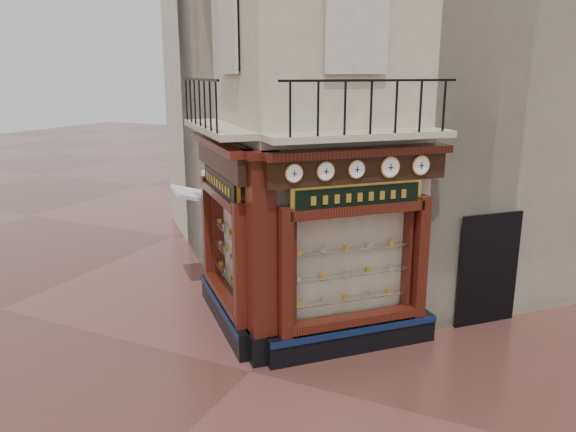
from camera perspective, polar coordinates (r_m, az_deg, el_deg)
The scene contains 16 objects.
ground at distance 10.61m, azimuth -3.87°, elevation -15.49°, with size 80.00×80.00×0.00m, color #502B25.
main_building at distance 14.90m, azimuth 7.76°, elevation 17.03°, with size 8.00×8.00×12.00m, color beige.
neighbour_left at distance 18.06m, azimuth 2.41°, elevation 15.06°, with size 8.00×8.00×11.00m, color beige.
neighbour_right at distance 16.78m, azimuth 18.72°, elevation 14.40°, with size 8.00×8.00×11.00m, color beige.
shopfront_left at distance 11.75m, azimuth -6.35°, elevation -2.04°, with size 2.86×2.86×3.98m.
shopfront_right at distance 10.61m, azimuth 6.78°, elevation -3.86°, with size 2.86×2.86×3.98m.
corner_pilaster at distance 10.20m, azimuth -2.70°, elevation -4.69°, with size 0.85×0.85×3.98m.
balcony at distance 10.58m, azimuth -0.33°, elevation 8.62°, with size 5.94×2.97×1.03m.
clock_a at distance 9.53m, azimuth 0.59°, elevation 4.36°, with size 0.27×0.27×0.33m.
clock_b at distance 9.75m, azimuth 3.83°, elevation 4.56°, with size 0.28×0.28×0.34m.
clock_c at distance 10.00m, azimuth 6.96°, elevation 4.73°, with size 0.27×0.27×0.33m.
clock_d at distance 10.32m, azimuth 10.32°, elevation 4.90°, with size 0.32×0.32×0.40m.
clock_e at distance 10.65m, azimuth 13.32°, elevation 5.04°, with size 0.30×0.30×0.38m.
awning at distance 14.62m, azimuth -9.44°, elevation -6.99°, with size 1.37×0.82×0.08m, color silver, non-canonical shape.
signboard_left at distance 11.46m, azimuth -6.88°, elevation 3.32°, with size 2.02×2.02×0.54m.
signboard_right at distance 10.25m, azimuth 7.15°, elevation 1.99°, with size 1.90×1.90×0.51m.
Camera 1 is at (4.52, -8.02, 5.28)m, focal length 35.00 mm.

